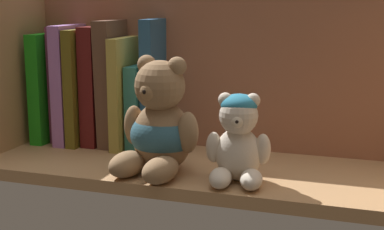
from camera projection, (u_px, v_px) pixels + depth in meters
The scene contains 14 objects.
shelf_board at pixel (210, 172), 93.03cm from camera, with size 74.68×24.15×2.00cm, color tan.
shelf_back_panel at pixel (231, 73), 101.78cm from camera, with size 77.08×1.20×31.64cm, color #975D43.
shelf_side_panel_left at pixel (7, 73), 101.84cm from camera, with size 1.60×26.55×31.64cm, color tan.
book_0 at pixel (53, 86), 110.10cm from camera, with size 2.53×14.02×20.48cm, color #1D971A.
book_1 at pixel (64, 83), 109.20cm from camera, with size 1.73×9.20×21.79cm, color #7D2F54.
book_2 at pixel (75, 83), 108.42cm from camera, with size 2.40×14.22×22.12cm, color #B276CE.
book_3 at pixel (87, 85), 107.71cm from camera, with size 1.97×14.42×21.43cm, color brown.
book_4 at pixel (100, 85), 106.80cm from camera, with size 2.88×11.65×21.94cm, color maroon.
book_5 at pixel (116, 83), 105.68cm from camera, with size 2.98×11.63×23.06cm, color brown.
book_6 at pixel (130, 91), 105.12cm from camera, with size 1.90×14.54×20.10cm, color #B2A146.
book_7 at pixel (142, 105), 104.85cm from camera, with size 2.41×10.95×15.12cm, color #317C73.
book_8 at pixel (155, 84), 103.18cm from camera, with size 2.25×9.48×23.37cm, color #27537B.
teddy_bear_larger at pixel (160, 127), 88.61cm from camera, with size 13.70×14.62×18.35cm.
teddy_bear_smaller at pixel (238, 140), 84.07cm from camera, with size 9.92×10.28×13.39cm.
Camera 1 is at (25.46, -85.50, 29.15)cm, focal length 53.19 mm.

